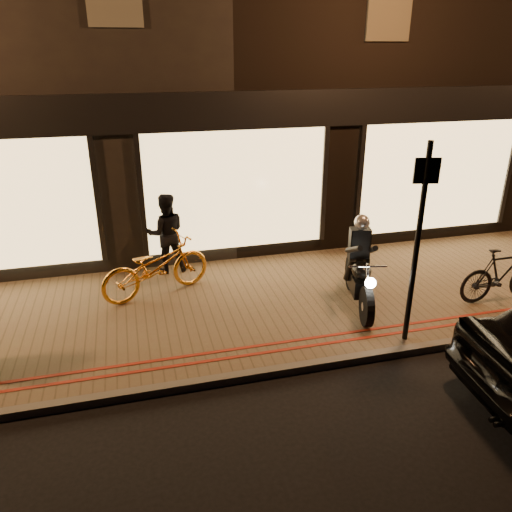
# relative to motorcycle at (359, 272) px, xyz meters

# --- Properties ---
(ground) EXTENTS (90.00, 90.00, 0.00)m
(ground) POSITION_rel_motorcycle_xyz_m (-1.58, -1.50, -0.73)
(ground) COLOR black
(ground) RESTS_ON ground
(sidewalk) EXTENTS (50.00, 4.00, 0.12)m
(sidewalk) POSITION_rel_motorcycle_xyz_m (-1.58, 0.50, -0.67)
(sidewalk) COLOR brown
(sidewalk) RESTS_ON ground
(kerb_stone) EXTENTS (50.00, 0.14, 0.12)m
(kerb_stone) POSITION_rel_motorcycle_xyz_m (-1.58, -1.45, -0.67)
(kerb_stone) COLOR #59544C
(kerb_stone) RESTS_ON ground
(red_kerb_lines) EXTENTS (50.00, 0.26, 0.01)m
(red_kerb_lines) POSITION_rel_motorcycle_xyz_m (-1.58, -0.95, -0.61)
(red_kerb_lines) COLOR maroon
(red_kerb_lines) RESTS_ON sidewalk
(building_row) EXTENTS (48.00, 10.11, 8.50)m
(building_row) POSITION_rel_motorcycle_xyz_m (-1.58, 7.49, 3.51)
(building_row) COLOR black
(building_row) RESTS_ON ground
(motorcycle) EXTENTS (0.76, 1.91, 1.59)m
(motorcycle) POSITION_rel_motorcycle_xyz_m (0.00, 0.00, 0.00)
(motorcycle) COLOR black
(motorcycle) RESTS_ON sidewalk
(sign_post) EXTENTS (0.35, 0.11, 3.00)m
(sign_post) POSITION_rel_motorcycle_xyz_m (0.23, -1.21, 1.06)
(sign_post) COLOR black
(sign_post) RESTS_ON sidewalk
(bicycle_gold) EXTENTS (2.14, 1.38, 1.06)m
(bicycle_gold) POSITION_rel_motorcycle_xyz_m (-3.31, 1.28, -0.08)
(bicycle_gold) COLOR orange
(bicycle_gold) RESTS_ON sidewalk
(bicycle_dark) EXTENTS (1.64, 0.47, 0.98)m
(bicycle_dark) POSITION_rel_motorcycle_xyz_m (2.48, -0.48, -0.12)
(bicycle_dark) COLOR black
(bicycle_dark) RESTS_ON sidewalk
(person_dark) EXTENTS (0.78, 0.61, 1.58)m
(person_dark) POSITION_rel_motorcycle_xyz_m (-3.02, 2.27, 0.17)
(person_dark) COLOR black
(person_dark) RESTS_ON sidewalk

